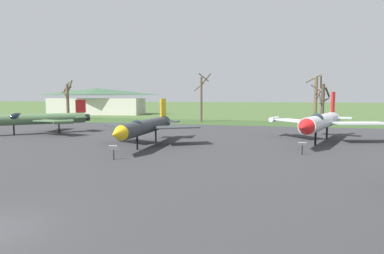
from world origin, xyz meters
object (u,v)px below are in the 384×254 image
jet_fighter_rear_center (36,119)px  jet_fighter_rear_left (146,126)px  info_placard_rear_left (114,151)px  visitor_building (98,102)px  info_placard_front_left (302,147)px  jet_fighter_front_left (322,121)px

jet_fighter_rear_center → jet_fighter_rear_left: jet_fighter_rear_left is taller
jet_fighter_rear_left → info_placard_rear_left: jet_fighter_rear_left is taller
info_placard_rear_left → visitor_building: visitor_building is taller
info_placard_front_left → jet_fighter_rear_center: (-31.72, 7.13, 1.28)m
jet_fighter_front_left → visitor_building: 68.18m
info_placard_front_left → jet_fighter_rear_center: bearing=167.3°
jet_fighter_rear_center → info_placard_rear_left: size_ratio=10.47×
info_placard_rear_left → info_placard_front_left: bearing=21.7°
info_placard_front_left → jet_fighter_rear_left: jet_fighter_rear_left is taller
jet_fighter_front_left → jet_fighter_rear_left: bearing=-158.5°
info_placard_front_left → info_placard_rear_left: bearing=-158.3°
jet_fighter_rear_left → info_placard_rear_left: bearing=-88.5°
jet_fighter_front_left → info_placard_front_left: 8.45m
jet_fighter_rear_center → info_placard_front_left: bearing=-12.7°
jet_fighter_front_left → jet_fighter_rear_left: (-16.82, -6.61, -0.29)m
jet_fighter_rear_left → jet_fighter_front_left: bearing=21.5°
info_placard_front_left → jet_fighter_rear_left: (-14.18, 1.26, 1.26)m
jet_fighter_front_left → visitor_building: (-52.06, 44.01, 1.29)m
visitor_building → jet_fighter_rear_center: bearing=-68.4°
jet_fighter_front_left → jet_fighter_rear_left: 18.08m
info_placard_front_left → visitor_building: visitor_building is taller
visitor_building → jet_fighter_front_left: bearing=-40.2°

